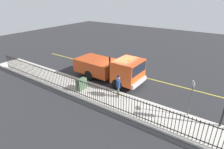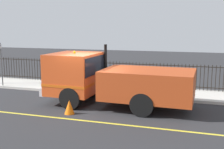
% 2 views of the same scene
% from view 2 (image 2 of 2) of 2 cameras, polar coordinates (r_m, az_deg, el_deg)
% --- Properties ---
extents(ground_plane, '(59.59, 59.59, 0.00)m').
position_cam_2_polar(ground_plane, '(12.89, -4.11, -6.36)').
color(ground_plane, '#2B2B2D').
rests_on(ground_plane, ground).
extents(sidewalk_slab, '(2.55, 27.09, 0.14)m').
position_cam_2_polar(sidewalk_slab, '(15.80, 0.15, -3.09)').
color(sidewalk_slab, beige).
rests_on(sidewalk_slab, ground).
extents(lane_marking, '(0.12, 24.38, 0.01)m').
position_cam_2_polar(lane_marking, '(11.17, -7.86, -8.96)').
color(lane_marking, yellow).
rests_on(lane_marking, ground).
extents(work_truck, '(2.65, 6.67, 2.70)m').
position_cam_2_polar(work_truck, '(12.75, -1.05, -0.62)').
color(work_truck, '#D84C1E').
rests_on(work_truck, ground).
extents(worker_standing, '(0.54, 0.50, 1.81)m').
position_cam_2_polar(worker_standing, '(15.59, -5.51, 1.08)').
color(worker_standing, '#264C99').
rests_on(worker_standing, sidewalk_slab).
extents(iron_fence, '(0.04, 23.06, 1.40)m').
position_cam_2_polar(iron_fence, '(16.62, 1.21, 0.27)').
color(iron_fence, black).
rests_on(iron_fence, sidewalk_slab).
extents(utility_cabinet, '(0.88, 0.41, 0.92)m').
position_cam_2_polar(utility_cabinet, '(15.45, 6.30, -1.43)').
color(utility_cabinet, '#4C6B4C').
rests_on(utility_cabinet, sidewalk_slab).
extents(traffic_cone, '(0.41, 0.41, 0.59)m').
position_cam_2_polar(traffic_cone, '(11.80, -8.59, -6.48)').
color(traffic_cone, orange).
rests_on(traffic_cone, ground).
extents(street_sign, '(0.47, 0.23, 2.50)m').
position_cam_2_polar(street_sign, '(17.61, -21.43, 2.89)').
color(street_sign, '#4C4C4C').
rests_on(street_sign, sidewalk_slab).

